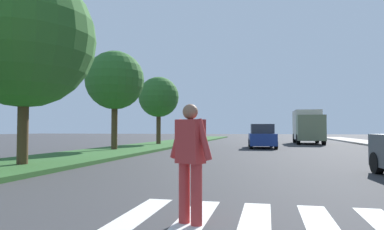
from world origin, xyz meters
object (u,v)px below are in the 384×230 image
(pedestrian_performer, at_px, (190,157))
(tree_mid, at_px, (25,38))
(tree_distant, at_px, (159,97))
(truck_box_delivery, at_px, (308,126))
(tree_far, at_px, (115,81))
(sedan_midblock, at_px, (262,137))

(pedestrian_performer, bearing_deg, tree_mid, 141.67)
(tree_distant, xyz_separation_m, truck_box_delivery, (12.30, 6.61, -2.31))
(tree_far, bearing_deg, tree_distant, 88.55)
(tree_mid, relative_size, tree_distant, 1.23)
(tree_mid, bearing_deg, truck_box_delivery, 63.27)
(tree_distant, relative_size, pedestrian_performer, 3.23)
(tree_mid, height_order, pedestrian_performer, tree_mid)
(tree_mid, bearing_deg, tree_distant, 91.73)
(tree_far, distance_m, tree_distant, 7.97)
(tree_mid, distance_m, tree_far, 8.87)
(sedan_midblock, height_order, truck_box_delivery, truck_box_delivery)
(tree_distant, distance_m, pedestrian_performer, 23.84)
(pedestrian_performer, relative_size, truck_box_delivery, 0.27)
(tree_far, xyz_separation_m, truck_box_delivery, (12.50, 14.58, -2.59))
(tree_far, relative_size, sedan_midblock, 1.35)
(tree_distant, distance_m, sedan_midblock, 9.06)
(tree_distant, bearing_deg, tree_far, -91.45)
(tree_far, bearing_deg, pedestrian_performer, -61.66)
(tree_distant, bearing_deg, tree_mid, -88.27)
(tree_far, relative_size, truck_box_delivery, 0.94)
(tree_mid, bearing_deg, tree_far, 94.59)
(tree_distant, relative_size, truck_box_delivery, 0.88)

